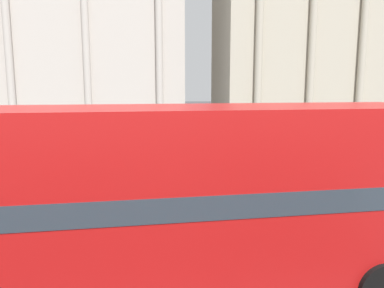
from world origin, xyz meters
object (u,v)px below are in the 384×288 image
(traffic_light_near, at_px, (1,148))
(pedestrian_yellow, at_px, (30,130))
(plaza_building_right, at_px, (339,32))
(car_white, at_px, (23,149))
(double_decker_bus, at_px, (176,195))
(traffic_light_mid, at_px, (107,128))
(plaza_building_left, at_px, (58,36))
(pedestrian_red, at_px, (80,140))
(pedestrian_black, at_px, (289,160))

(traffic_light_near, height_order, pedestrian_yellow, traffic_light_near)
(plaza_building_right, height_order, car_white, plaza_building_right)
(double_decker_bus, xyz_separation_m, traffic_light_mid, (-2.13, 13.66, -0.13))
(plaza_building_left, bearing_deg, pedestrian_red, -78.66)
(double_decker_bus, bearing_deg, car_white, 113.31)
(plaza_building_right, distance_m, traffic_light_mid, 43.58)
(plaza_building_left, xyz_separation_m, pedestrian_yellow, (1.66, -25.07, -10.16))
(double_decker_bus, height_order, pedestrian_black, double_decker_bus)
(pedestrian_black, bearing_deg, traffic_light_near, 145.47)
(plaza_building_left, xyz_separation_m, pedestrian_red, (6.19, -30.87, -10.23))
(plaza_building_right, relative_size, traffic_light_mid, 10.75)
(car_white, bearing_deg, traffic_light_near, -158.63)
(car_white, bearing_deg, double_decker_bus, -145.86)
(plaza_building_right, relative_size, pedestrian_black, 21.13)
(pedestrian_black, bearing_deg, traffic_light_mid, 103.63)
(traffic_light_near, bearing_deg, plaza_building_left, 96.80)
(plaza_building_right, distance_m, car_white, 46.12)
(pedestrian_red, bearing_deg, traffic_light_near, -118.75)
(traffic_light_mid, distance_m, pedestrian_black, 9.87)
(plaza_building_left, bearing_deg, pedestrian_yellow, -86.22)
(double_decker_bus, relative_size, pedestrian_red, 6.60)
(pedestrian_yellow, bearing_deg, car_white, -80.69)
(double_decker_bus, relative_size, pedestrian_yellow, 6.19)
(car_white, height_order, pedestrian_black, pedestrian_black)
(plaza_building_right, distance_m, traffic_light_near, 50.93)
(traffic_light_mid, height_order, pedestrian_black, traffic_light_mid)
(double_decker_bus, height_order, car_white, double_decker_bus)
(traffic_light_mid, height_order, pedestrian_red, traffic_light_mid)
(plaza_building_right, height_order, pedestrian_yellow, plaza_building_right)
(traffic_light_near, xyz_separation_m, car_white, (-2.00, 10.09, -1.68))
(pedestrian_black, bearing_deg, car_white, 103.88)
(pedestrian_red, distance_m, pedestrian_black, 13.68)
(pedestrian_black, bearing_deg, pedestrian_red, 91.99)
(double_decker_bus, bearing_deg, plaza_building_right, 55.55)
(plaza_building_left, height_order, pedestrian_black, plaza_building_left)
(traffic_light_near, bearing_deg, plaza_building_right, 47.37)
(plaza_building_right, distance_m, pedestrian_red, 42.73)
(pedestrian_yellow, xyz_separation_m, pedestrian_red, (4.53, -5.80, -0.07))
(pedestrian_yellow, distance_m, pedestrian_black, 20.91)
(double_decker_bus, distance_m, traffic_light_mid, 13.83)
(traffic_light_near, xyz_separation_m, pedestrian_red, (1.12, 11.66, -1.46))
(plaza_building_left, xyz_separation_m, traffic_light_mid, (8.14, -34.97, -9.00))
(double_decker_bus, bearing_deg, pedestrian_red, 102.26)
(pedestrian_black, bearing_deg, plaza_building_right, 7.46)
(traffic_light_near, xyz_separation_m, pedestrian_black, (11.79, 3.11, -1.43))
(pedestrian_red, bearing_deg, double_decker_bus, -100.32)
(plaza_building_left, relative_size, pedestrian_red, 21.07)
(double_decker_bus, relative_size, car_white, 2.54)
(car_white, height_order, pedestrian_red, pedestrian_red)
(double_decker_bus, distance_m, plaza_building_left, 50.49)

